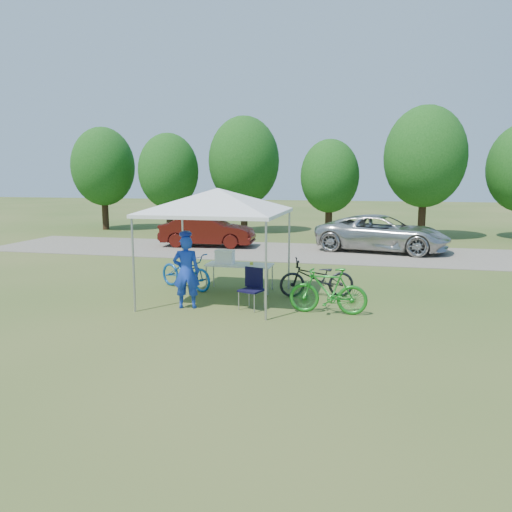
{
  "coord_description": "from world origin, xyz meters",
  "views": [
    {
      "loc": [
        3.59,
        -11.47,
        3.02
      ],
      "look_at": [
        0.48,
        2.0,
        0.79
      ],
      "focal_mm": 35.0,
      "sensor_mm": 36.0,
      "label": 1
    }
  ],
  "objects_px": {
    "cooler": "(225,257)",
    "cyclist": "(186,272)",
    "folding_chair": "(253,285)",
    "bike_dark": "(317,278)",
    "sedan": "(207,231)",
    "bike_green": "(328,291)",
    "bike_blue": "(186,271)",
    "folding_table": "(240,266)",
    "minivan": "(382,233)"
  },
  "relations": [
    {
      "from": "cooler",
      "to": "cyclist",
      "type": "height_order",
      "value": "cyclist"
    },
    {
      "from": "folding_chair",
      "to": "cyclist",
      "type": "distance_m",
      "value": 1.55
    },
    {
      "from": "bike_dark",
      "to": "sedan",
      "type": "height_order",
      "value": "sedan"
    },
    {
      "from": "bike_green",
      "to": "bike_blue",
      "type": "bearing_deg",
      "value": -112.14
    },
    {
      "from": "cyclist",
      "to": "folding_table",
      "type": "bearing_deg",
      "value": -124.81
    },
    {
      "from": "cooler",
      "to": "minivan",
      "type": "bearing_deg",
      "value": 62.1
    },
    {
      "from": "sedan",
      "to": "cyclist",
      "type": "bearing_deg",
      "value": -168.14
    },
    {
      "from": "cooler",
      "to": "folding_chair",
      "type": "bearing_deg",
      "value": -55.09
    },
    {
      "from": "bike_blue",
      "to": "bike_dark",
      "type": "bearing_deg",
      "value": -65.66
    },
    {
      "from": "cooler",
      "to": "cyclist",
      "type": "relative_size",
      "value": 0.29
    },
    {
      "from": "folding_chair",
      "to": "bike_dark",
      "type": "relative_size",
      "value": 0.5
    },
    {
      "from": "folding_table",
      "to": "sedan",
      "type": "distance_m",
      "value": 8.41
    },
    {
      "from": "folding_chair",
      "to": "cooler",
      "type": "distance_m",
      "value": 2.04
    },
    {
      "from": "sedan",
      "to": "minivan",
      "type": "bearing_deg",
      "value": -91.73
    },
    {
      "from": "folding_table",
      "to": "bike_blue",
      "type": "distance_m",
      "value": 1.48
    },
    {
      "from": "folding_table",
      "to": "cyclist",
      "type": "height_order",
      "value": "cyclist"
    },
    {
      "from": "bike_blue",
      "to": "bike_dark",
      "type": "relative_size",
      "value": 1.0
    },
    {
      "from": "folding_table",
      "to": "bike_green",
      "type": "bearing_deg",
      "value": -34.98
    },
    {
      "from": "bike_green",
      "to": "sedan",
      "type": "height_order",
      "value": "sedan"
    },
    {
      "from": "bike_dark",
      "to": "folding_chair",
      "type": "bearing_deg",
      "value": -58.72
    },
    {
      "from": "cyclist",
      "to": "sedan",
      "type": "height_order",
      "value": "cyclist"
    },
    {
      "from": "folding_table",
      "to": "bike_green",
      "type": "distance_m",
      "value": 3.02
    },
    {
      "from": "cooler",
      "to": "bike_blue",
      "type": "xyz_separation_m",
      "value": [
        -1.06,
        -0.12,
        -0.41
      ]
    },
    {
      "from": "bike_blue",
      "to": "folding_chair",
      "type": "bearing_deg",
      "value": -97.92
    },
    {
      "from": "folding_chair",
      "to": "minivan",
      "type": "bearing_deg",
      "value": 92.43
    },
    {
      "from": "bike_green",
      "to": "sedan",
      "type": "bearing_deg",
      "value": -147.65
    },
    {
      "from": "bike_green",
      "to": "minivan",
      "type": "height_order",
      "value": "minivan"
    },
    {
      "from": "bike_blue",
      "to": "sedan",
      "type": "xyz_separation_m",
      "value": [
        -1.99,
        7.79,
        0.19
      ]
    },
    {
      "from": "bike_dark",
      "to": "minivan",
      "type": "height_order",
      "value": "minivan"
    },
    {
      "from": "cooler",
      "to": "bike_green",
      "type": "height_order",
      "value": "cooler"
    },
    {
      "from": "folding_chair",
      "to": "bike_dark",
      "type": "xyz_separation_m",
      "value": [
        1.32,
        1.38,
        -0.06
      ]
    },
    {
      "from": "bike_dark",
      "to": "sedan",
      "type": "distance_m",
      "value": 9.67
    },
    {
      "from": "folding_table",
      "to": "bike_blue",
      "type": "bearing_deg",
      "value": -175.38
    },
    {
      "from": "folding_chair",
      "to": "bike_blue",
      "type": "relative_size",
      "value": 0.5
    },
    {
      "from": "folding_table",
      "to": "bike_blue",
      "type": "relative_size",
      "value": 0.94
    },
    {
      "from": "cooler",
      "to": "minivan",
      "type": "xyz_separation_m",
      "value": [
        4.21,
        7.94,
        -0.15
      ]
    },
    {
      "from": "cyclist",
      "to": "bike_green",
      "type": "relative_size",
      "value": 0.98
    },
    {
      "from": "sedan",
      "to": "cooler",
      "type": "bearing_deg",
      "value": -162.19
    },
    {
      "from": "folding_chair",
      "to": "cooler",
      "type": "bearing_deg",
      "value": 144.99
    },
    {
      "from": "folding_chair",
      "to": "sedan",
      "type": "distance_m",
      "value": 10.22
    },
    {
      "from": "cooler",
      "to": "bike_green",
      "type": "xyz_separation_m",
      "value": [
        2.88,
        -1.73,
        -0.38
      ]
    },
    {
      "from": "cyclist",
      "to": "bike_dark",
      "type": "xyz_separation_m",
      "value": [
        2.81,
        1.71,
        -0.35
      ]
    },
    {
      "from": "folding_chair",
      "to": "cyclist",
      "type": "xyz_separation_m",
      "value": [
        -1.48,
        -0.32,
        0.29
      ]
    },
    {
      "from": "folding_chair",
      "to": "bike_green",
      "type": "distance_m",
      "value": 1.73
    },
    {
      "from": "minivan",
      "to": "sedan",
      "type": "distance_m",
      "value": 7.26
    },
    {
      "from": "bike_dark",
      "to": "minivan",
      "type": "bearing_deg",
      "value": 153.05
    },
    {
      "from": "cooler",
      "to": "bike_green",
      "type": "relative_size",
      "value": 0.29
    },
    {
      "from": "minivan",
      "to": "sedan",
      "type": "bearing_deg",
      "value": 102.95
    },
    {
      "from": "folding_chair",
      "to": "minivan",
      "type": "height_order",
      "value": "minivan"
    },
    {
      "from": "bike_blue",
      "to": "bike_green",
      "type": "relative_size",
      "value": 1.08
    }
  ]
}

